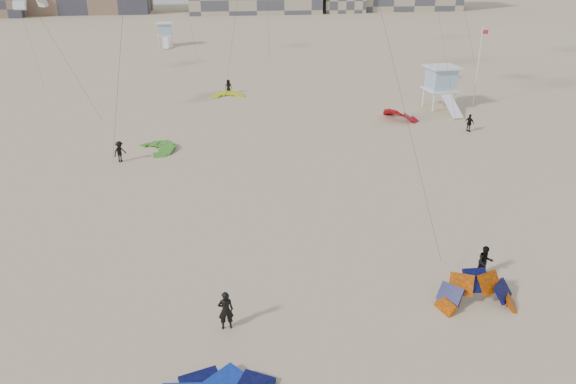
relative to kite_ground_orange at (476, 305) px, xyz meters
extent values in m
plane|color=#C8B086|center=(-10.79, -2.30, 0.00)|extent=(320.00, 320.00, 0.00)
imported|color=black|center=(-11.28, -0.21, 0.91)|extent=(0.70, 0.49, 1.81)
imported|color=black|center=(1.38, 2.26, 0.84)|extent=(0.84, 0.66, 1.68)
imported|color=black|center=(-18.68, 21.19, 0.81)|extent=(1.17, 1.17, 1.63)
imported|color=black|center=(10.68, 25.11, 0.79)|extent=(0.81, 0.98, 1.57)
imported|color=black|center=(-9.91, 41.92, 0.78)|extent=(0.85, 0.64, 1.57)
imported|color=black|center=(17.41, 46.29, 0.84)|extent=(1.29, 1.56, 1.67)
cylinder|color=#3F3F3F|center=(-17.21, 18.13, 9.17)|extent=(3.23, 1.43, 16.35)
cylinder|color=#3F3F3F|center=(-24.01, 31.08, 5.90)|extent=(5.63, 4.27, 9.82)
cylinder|color=#3F3F3F|center=(10.10, 31.21, 6.43)|extent=(1.54, 12.54, 10.88)
cylinder|color=#3F3F3F|center=(-31.85, 47.18, 7.40)|extent=(3.89, 6.94, 12.80)
cylinder|color=#3F3F3F|center=(-14.78, 60.52, 7.48)|extent=(2.83, 7.47, 12.98)
cube|color=white|center=(10.92, 33.00, 1.93)|extent=(3.16, 3.16, 0.14)
cube|color=#96B7CD|center=(10.92, 33.00, 3.04)|extent=(2.60, 2.60, 2.07)
cube|color=white|center=(10.92, 33.00, 4.15)|extent=(3.28, 3.28, 0.17)
cube|color=white|center=(10.92, 30.21, 0.93)|extent=(1.32, 3.02, 1.71)
cube|color=white|center=(-19.17, 76.43, 1.70)|extent=(2.70, 2.70, 0.13)
cube|color=#96B7CD|center=(-19.17, 76.43, 2.68)|extent=(2.22, 2.22, 1.82)
cube|color=white|center=(-19.17, 76.43, 3.66)|extent=(2.80, 2.80, 0.15)
cube|color=white|center=(-19.17, 73.97, 0.82)|extent=(1.07, 2.64, 1.51)
cylinder|color=white|center=(14.86, 33.57, 3.92)|extent=(0.10, 0.10, 7.84)
cube|color=#C41A4A|center=(15.16, 33.57, 7.35)|extent=(0.59, 0.02, 0.39)
camera|label=1|loc=(-11.16, -20.01, 14.90)|focal=35.00mm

